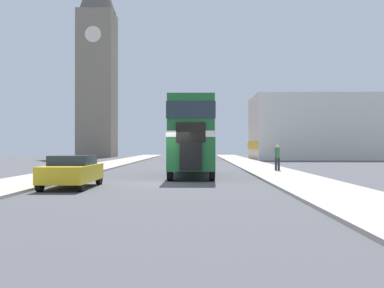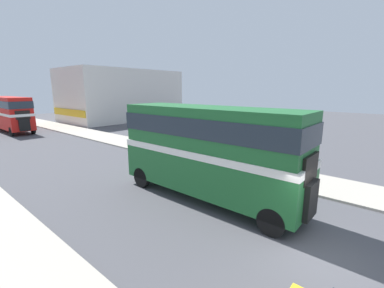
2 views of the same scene
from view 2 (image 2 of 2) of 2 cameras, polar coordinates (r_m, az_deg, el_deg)
name	(u,v)px [view 2 (image 2 of 2)]	position (r m, az deg, el deg)	size (l,w,h in m)	color
ground_plane	(319,257)	(9.84, 26.36, -21.67)	(120.00, 120.00, 0.00)	#47474C
sidewalk_right	(356,193)	(15.87, 32.65, -9.07)	(3.50, 120.00, 0.12)	#A8A093
double_decker_bus	(208,146)	(12.10, 3.61, -0.41)	(2.49, 9.51, 4.48)	#1E602D
bus_distant	(9,111)	(39.86, -35.62, 5.98)	(2.49, 10.76, 4.33)	red
pedestrian_walking	(217,146)	(19.10, 5.51, -0.52)	(0.36, 0.36, 1.76)	#282833
shop_building_block	(123,95)	(47.43, -15.17, 10.42)	(19.30, 10.64, 8.44)	silver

